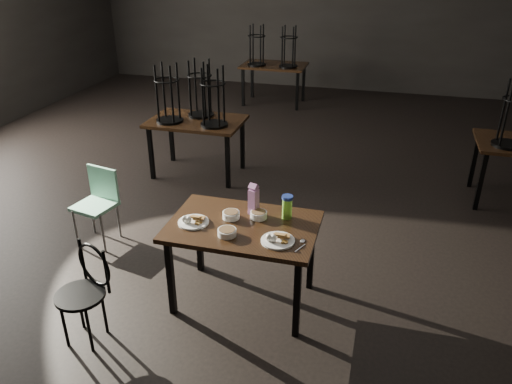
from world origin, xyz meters
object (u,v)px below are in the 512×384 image
(main_table, at_px, (243,233))
(bentwood_chair, at_px, (86,286))
(water_bottle, at_px, (287,207))
(juice_carton, at_px, (254,200))
(school_chair, at_px, (98,199))

(main_table, xyz_separation_m, bentwood_chair, (-1.02, -0.73, -0.20))
(main_table, distance_m, bentwood_chair, 1.27)
(main_table, bearing_deg, water_bottle, 32.09)
(juice_carton, xyz_separation_m, bentwood_chair, (-1.05, -0.92, -0.41))
(main_table, distance_m, school_chair, 1.80)
(main_table, xyz_separation_m, juice_carton, (0.04, 0.20, 0.21))
(bentwood_chair, relative_size, school_chair, 1.01)
(juice_carton, height_order, water_bottle, juice_carton)
(juice_carton, xyz_separation_m, water_bottle, (0.28, 0.00, -0.03))
(school_chair, bearing_deg, bentwood_chair, -50.38)
(main_table, bearing_deg, school_chair, 161.62)
(bentwood_chair, xyz_separation_m, school_chair, (-0.68, 1.29, 0.00))
(water_bottle, height_order, school_chair, water_bottle)
(main_table, bearing_deg, juice_carton, 79.68)
(main_table, height_order, water_bottle, water_bottle)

